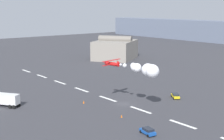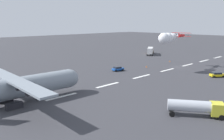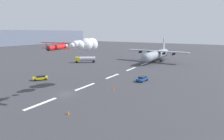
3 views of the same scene
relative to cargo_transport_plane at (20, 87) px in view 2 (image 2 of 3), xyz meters
The scene contains 16 objects.
ground_plane 58.95m from the cargo_transport_plane, behind, with size 440.00×440.00×0.00m, color #38383D.
runway_stripe_2 94.88m from the cargo_transport_plane, behind, with size 8.00×0.90×0.01m, color white.
runway_stripe_3 80.50m from the cargo_transport_plane, behind, with size 8.00×0.90×0.01m, color white.
runway_stripe_4 66.13m from the cargo_transport_plane, behind, with size 8.00×0.90×0.01m, color white.
runway_stripe_5 51.77m from the cargo_transport_plane, behind, with size 8.00×0.90×0.01m, color white.
runway_stripe_6 37.44m from the cargo_transport_plane, behind, with size 8.00×0.90×0.01m, color white.
runway_stripe_7 23.20m from the cargo_transport_plane, behind, with size 8.00×0.90×0.01m, color white.
runway_stripe_8 9.42m from the cargo_transport_plane, 164.23° to the left, with size 8.00×0.90×0.01m, color white.
cargo_transport_plane is the anchor object (origin of this frame).
stunt_biplane_red 51.61m from the cargo_transport_plane, behind, with size 19.33×7.52×3.58m.
semi_truck_orange 83.89m from the cargo_transport_plane, 161.84° to the right, with size 12.50×9.68×3.70m.
fuel_tanker_truck 35.01m from the cargo_transport_plane, 124.28° to the left, with size 7.58×9.28×2.90m.
followme_car_yellow 39.03m from the cargo_transport_plane, 167.02° to the right, with size 4.30×2.62×1.52m.
airport_staff_sedan 56.63m from the cargo_transport_plane, 160.40° to the left, with size 4.57×4.04×1.52m.
traffic_cone_near 67.01m from the cargo_transport_plane, behind, with size 0.44×0.44×0.75m, color orange.
traffic_cone_far 50.62m from the cargo_transport_plane, behind, with size 0.44×0.44×0.75m, color orange.
Camera 2 is at (77.76, 44.76, 16.75)m, focal length 37.77 mm.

